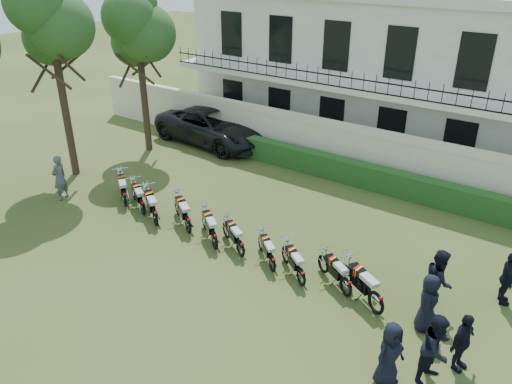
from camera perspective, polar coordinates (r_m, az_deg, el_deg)
ground at (r=16.87m, az=-3.07°, el=-6.60°), size 100.00×100.00×0.00m
perimeter_wall at (r=22.48m, az=9.56°, el=5.10°), size 30.00×0.35×2.30m
hedge at (r=21.68m, az=10.84°, el=2.26°), size 18.00×0.60×1.00m
building at (r=27.09m, az=15.77°, el=13.73°), size 20.40×9.60×7.40m
tree_west_mid at (r=22.09m, az=-22.52°, el=17.96°), size 3.40×3.20×8.82m
tree_west_near at (r=24.22m, az=-13.38°, el=17.86°), size 3.40×3.20×7.90m
motorcycle_0 at (r=19.93m, az=-14.81°, el=-0.35°), size 1.71×1.29×1.11m
motorcycle_1 at (r=19.17m, az=-12.88°, el=-1.29°), size 1.74×1.06×1.07m
motorcycle_2 at (r=18.31m, az=-11.48°, el=-2.40°), size 1.81×1.21×1.13m
motorcycle_3 at (r=17.66m, az=-7.80°, el=-3.22°), size 1.83×1.20×1.14m
motorcycle_4 at (r=16.68m, az=-4.77°, el=-5.03°), size 1.69×1.27×1.10m
motorcycle_5 at (r=16.25m, az=-1.78°, el=-6.01°), size 1.65×1.03×1.02m
motorcycle_6 at (r=15.57m, az=1.88°, el=-7.72°), size 1.43×1.19×0.97m
motorcycle_7 at (r=15.02m, az=5.21°, el=-9.18°), size 1.53×1.17×1.00m
motorcycle_8 at (r=14.79m, az=10.27°, el=-10.16°), size 1.64×1.04×1.01m
motorcycle_9 at (r=14.29m, az=13.61°, el=-11.67°), size 1.90×1.14×1.16m
suv at (r=25.81m, az=-4.91°, el=7.49°), size 6.60×3.43×1.78m
inspector at (r=21.21m, az=-21.54°, el=1.52°), size 0.55×0.74×1.85m
officer_0 at (r=12.27m, az=15.01°, el=-17.45°), size 0.77×0.95×1.68m
officer_1 at (r=12.59m, az=19.96°, el=-16.50°), size 0.88×1.02×1.83m
officer_2 at (r=13.16m, az=22.50°, el=-15.58°), size 0.63×1.00×1.59m
officer_3 at (r=13.99m, az=19.06°, el=-11.89°), size 0.69×0.91×1.67m
officer_4 at (r=14.70m, az=20.13°, el=-9.46°), size 0.99×1.11×1.90m
officer_5 at (r=15.76m, az=26.80°, el=-8.82°), size 0.69×1.05×1.65m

